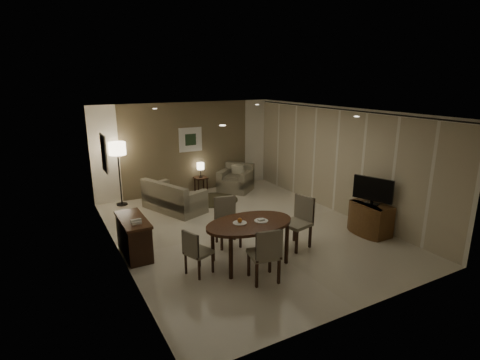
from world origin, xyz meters
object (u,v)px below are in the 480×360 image
console_desk (134,237)px  floor_lamp (119,174)px  side_table (201,184)px  tv_cabinet (371,219)px  dining_table (249,242)px  chair_right (296,223)px  armchair (236,178)px  chair_left (199,252)px  sofa (174,195)px  chair_near (264,253)px  chair_far (228,223)px

console_desk → floor_lamp: size_ratio=0.69×
side_table → floor_lamp: floor_lamp is taller
tv_cabinet → dining_table: (-3.06, 0.13, 0.05)m
dining_table → chair_right: size_ratio=1.62×
side_table → armchair: bearing=-23.5°
chair_left → armchair: size_ratio=0.92×
chair_left → side_table: bearing=-44.9°
chair_right → sofa: bearing=-169.1°
tv_cabinet → chair_near: 3.22m
chair_right → floor_lamp: (-2.58, 4.43, 0.34)m
tv_cabinet → chair_left: size_ratio=1.07×
tv_cabinet → sofa: 4.90m
chair_left → sofa: chair_left is taller
chair_near → armchair: bearing=-102.1°
chair_far → floor_lamp: 3.96m
sofa → armchair: armchair is taller
floor_lamp → chair_right: bearing=-59.8°
armchair → chair_right: bearing=-50.0°
tv_cabinet → chair_near: bearing=-170.1°
floor_lamp → armchair: bearing=-5.7°
tv_cabinet → chair_far: chair_far is taller
tv_cabinet → sofa: bearing=133.0°
console_desk → chair_right: size_ratio=1.14×
sofa → floor_lamp: (-1.14, 1.07, 0.48)m
sofa → side_table: 1.72m
side_table → chair_right: bearing=-87.6°
armchair → floor_lamp: size_ratio=0.52×
tv_cabinet → chair_near: chair_near is taller
armchair → side_table: armchair is taller
tv_cabinet → armchair: bearing=104.4°
dining_table → chair_left: 1.00m
side_table → sofa: bearing=-137.1°
side_table → floor_lamp: size_ratio=0.26×
chair_left → chair_right: size_ratio=0.80×
sofa → chair_right: bearing=-178.7°
chair_near → floor_lamp: floor_lamp is taller
chair_left → armchair: 5.08m
sofa → floor_lamp: floor_lamp is taller
dining_table → chair_left: size_ratio=2.03×
armchair → side_table: 1.08m
armchair → sofa: bearing=-110.7°
chair_far → chair_left: (-0.99, -0.80, -0.08)m
chair_far → chair_right: (1.17, -0.75, 0.03)m
console_desk → chair_far: chair_far is taller
chair_far → dining_table: bearing=-79.1°
chair_left → floor_lamp: bearing=-16.1°
chair_near → sofa: 4.14m
chair_right → sofa: 3.65m
dining_table → chair_right: bearing=5.2°
chair_far → chair_right: chair_right is taller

